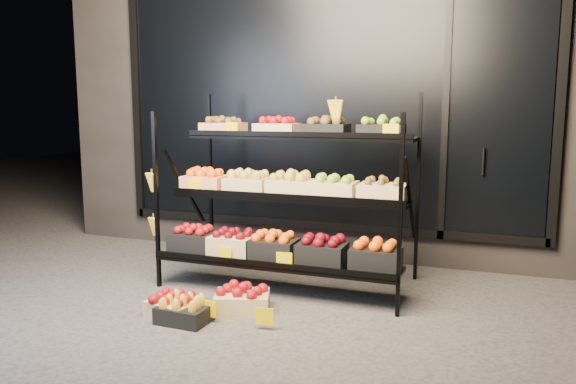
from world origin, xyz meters
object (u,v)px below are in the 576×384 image
at_px(display_rack, 286,196).
at_px(floor_crate_midleft, 184,310).
at_px(floor_crate_left, 173,306).
at_px(floor_crate_midright, 242,298).

xyz_separation_m(display_rack, floor_crate_midleft, (-0.39, -1.06, -0.70)).
distance_m(display_rack, floor_crate_left, 1.33).
bearing_deg(floor_crate_midleft, display_rack, 72.26).
bearing_deg(display_rack, floor_crate_left, -117.09).
relative_size(floor_crate_midleft, floor_crate_midright, 0.77).
relative_size(floor_crate_left, floor_crate_midleft, 1.11).
relative_size(display_rack, floor_crate_midright, 4.54).
bearing_deg(floor_crate_midright, display_rack, 62.94).
bearing_deg(floor_crate_midleft, floor_crate_left, 157.32).
height_order(floor_crate_left, floor_crate_midleft, same).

